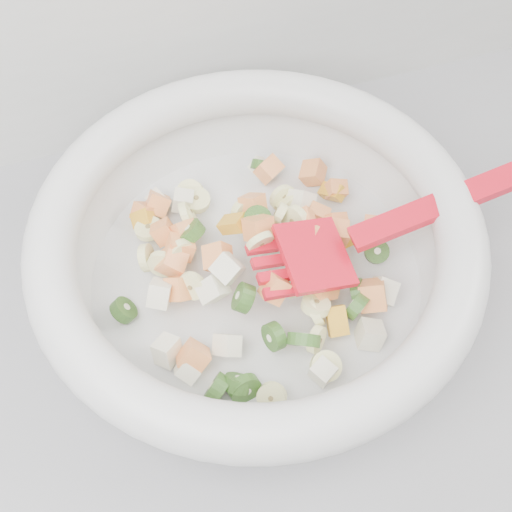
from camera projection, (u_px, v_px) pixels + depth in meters
name	position (u px, v px, depth m)	size (l,w,h in m)	color
counter	(238.00, 478.00, 0.95)	(2.00, 0.60, 0.90)	gray
mixing_bowl	(257.00, 249.00, 0.56)	(0.49, 0.39, 0.13)	silver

